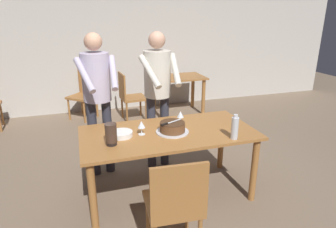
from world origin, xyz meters
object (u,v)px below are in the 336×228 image
Objects in this scene: wine_glass_far at (180,115)px; background_chair_2 at (85,93)px; water_bottle at (235,128)px; chair_near_side at (175,203)px; cake_on_platter at (172,128)px; hurricane_lamp at (111,134)px; plate_stack at (122,134)px; background_table at (178,85)px; person_standing_beside at (97,90)px; main_dining_table at (169,140)px; person_cutting_cake at (158,86)px; wine_glass_near at (141,125)px; background_chair_1 at (129,95)px; cake_knife at (167,123)px.

wine_glass_far is 0.16× the size of background_chair_2.
chair_near_side is (-0.77, -0.46, -0.37)m from water_bottle.
hurricane_lamp reaches higher than cake_on_platter.
plate_stack is 1.11m from water_bottle.
person_standing_beside is at bearing -130.82° from background_table.
background_chair_2 reaches higher than main_dining_table.
wine_glass_near is at bearing -118.58° from person_cutting_cake.
person_standing_beside is (-0.68, 0.71, 0.27)m from cake_on_platter.
wine_glass_near is 0.14× the size of background_table.
background_table is (1.64, 2.78, -0.28)m from hurricane_lamp.
cake_on_platter is at bearing -127.35° from wine_glass_far.
background_chair_1 is at bearing 69.31° from person_standing_beside.
background_chair_1 is (-0.01, 2.49, -0.31)m from cake_on_platter.
water_bottle is at bearing -99.03° from background_table.
person_cutting_cake is at bearing 105.07° from wine_glass_far.
background_chair_1 is (0.51, 2.44, -0.28)m from plate_stack.
main_dining_table is 0.79m from person_cutting_cake.
main_dining_table is 0.50m from plate_stack.
person_cutting_cake is 1.91× the size of background_chair_1.
cake_on_platter is at bearing -110.64° from background_table.
hurricane_lamp reaches higher than main_dining_table.
person_cutting_cake reaches higher than background_chair_1.
wine_glass_far is (0.68, 0.16, 0.08)m from plate_stack.
cake_on_platter is 0.89m from chair_near_side.
chair_near_side reaches higher than plate_stack.
wine_glass_far is at bearing 43.70° from main_dining_table.
background_chair_1 is (0.23, 3.28, 0.00)m from chair_near_side.
plate_stack is at bearing 159.69° from water_bottle.
background_table is at bearing 49.18° from person_standing_beside.
cake_knife is 0.75m from person_cutting_cake.
wine_glass_far is at bearing 13.44° from plate_stack.
chair_near_side is at bearing -100.59° from person_cutting_cake.
wine_glass_near is 0.92m from water_bottle.
water_bottle is 0.15× the size of person_cutting_cake.
plate_stack is 0.22m from wine_glass_near.
water_bottle is at bearing 31.09° from chair_near_side.
cake_knife is 0.15× the size of person_standing_beside.
plate_stack is (-0.45, 0.08, -0.09)m from cake_knife.
wine_glass_far is 0.58× the size of water_bottle.
water_bottle is 0.25× the size of background_table.
person_standing_beside is 2.28m from background_chair_2.
wine_glass_far is (0.48, 0.17, 0.00)m from wine_glass_near.
water_bottle reaches higher than background_chair_2.
plate_stack is at bearing -84.61° from background_chair_2.
cake_on_platter is 0.38× the size of chair_near_side.
cake_on_platter is at bearing 25.27° from cake_knife.
main_dining_table is 2.47m from background_chair_1.
background_chair_1 reaches higher than wine_glass_near.
wine_glass_far is 0.86m from hurricane_lamp.
chair_near_side and background_chair_2 have the same top height.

